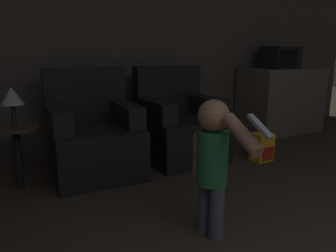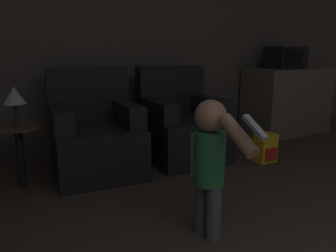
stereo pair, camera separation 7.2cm
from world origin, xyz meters
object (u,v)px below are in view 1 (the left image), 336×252
Objects in this scene: armchair_left at (94,138)px; microwave at (280,58)px; lamp at (12,97)px; armchair_right at (179,127)px; toy_backpack at (262,147)px; person_toddler at (213,158)px.

microwave reaches higher than armchair_left.
armchair_left is 0.78m from lamp.
armchair_left is 0.93m from armchair_right.
microwave reaches higher than armchair_right.
armchair_left is at bearing 4.65° from lamp.
armchair_right is 1.95m from microwave.
person_toddler is at bearing -146.32° from toy_backpack.
person_toddler reaches higher than lamp.
lamp is at bearing -171.34° from armchair_left.
person_toddler is at bearing -113.04° from armchair_right.
person_toddler is at bearing -144.69° from microwave.
microwave is at bearing 10.61° from armchair_right.
armchair_left is 1.00× the size of armchair_right.
armchair_left is at bearing 6.29° from person_toddler.
toy_backpack is at bearing -142.78° from microwave.
lamp is at bearing 168.31° from toy_backpack.
armchair_left is 3.03× the size of lamp.
toy_backpack is 0.92× the size of lamp.
microwave is (2.42, 1.72, 0.54)m from person_toddler.
microwave reaches higher than toy_backpack.
microwave is (1.09, 0.83, 0.90)m from toy_backpack.
person_toddler is at bearing -74.27° from armchair_left.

